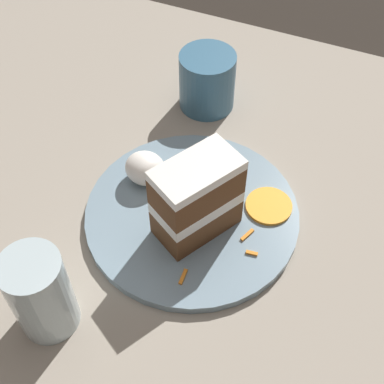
% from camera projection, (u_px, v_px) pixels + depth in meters
% --- Properties ---
extents(ground_plane, '(6.00, 6.00, 0.00)m').
position_uv_depth(ground_plane, '(164.00, 247.00, 0.66)').
color(ground_plane, black).
rests_on(ground_plane, ground).
extents(dining_table, '(1.37, 0.89, 0.03)m').
position_uv_depth(dining_table, '(164.00, 240.00, 0.65)').
color(dining_table, gray).
rests_on(dining_table, ground).
extents(plate, '(0.26, 0.26, 0.01)m').
position_uv_depth(plate, '(192.00, 214.00, 0.65)').
color(plate, gray).
rests_on(plate, dining_table).
extents(cake_slice, '(0.09, 0.11, 0.10)m').
position_uv_depth(cake_slice, '(197.00, 198.00, 0.59)').
color(cake_slice, brown).
rests_on(cake_slice, plate).
extents(cream_dollop, '(0.05, 0.05, 0.04)m').
position_uv_depth(cream_dollop, '(145.00, 168.00, 0.66)').
color(cream_dollop, white).
rests_on(cream_dollop, plate).
extents(orange_garnish, '(0.06, 0.06, 0.00)m').
position_uv_depth(orange_garnish, '(269.00, 206.00, 0.64)').
color(orange_garnish, orange).
rests_on(orange_garnish, plate).
extents(carrot_shreds_scatter, '(0.15, 0.16, 0.00)m').
position_uv_depth(carrot_shreds_scatter, '(210.00, 215.00, 0.64)').
color(carrot_shreds_scatter, orange).
rests_on(carrot_shreds_scatter, plate).
extents(drinking_glass, '(0.06, 0.06, 0.11)m').
position_uv_depth(drinking_glass, '(42.00, 297.00, 0.53)').
color(drinking_glass, silver).
rests_on(drinking_glass, dining_table).
extents(coffee_mug, '(0.08, 0.08, 0.08)m').
position_uv_depth(coffee_mug, '(207.00, 79.00, 0.74)').
color(coffee_mug, '#386684').
rests_on(coffee_mug, dining_table).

